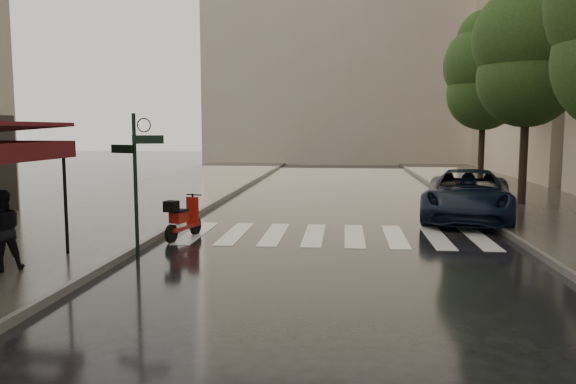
# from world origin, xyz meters

# --- Properties ---
(ground) EXTENTS (120.00, 120.00, 0.00)m
(ground) POSITION_xyz_m (0.00, 0.00, 0.00)
(ground) COLOR black
(ground) RESTS_ON ground
(sidewalk_near) EXTENTS (6.00, 60.00, 0.12)m
(sidewalk_near) POSITION_xyz_m (-4.50, 12.00, 0.06)
(sidewalk_near) COLOR #38332D
(sidewalk_near) RESTS_ON ground
(sidewalk_far) EXTENTS (5.50, 60.00, 0.12)m
(sidewalk_far) POSITION_xyz_m (10.25, 12.00, 0.06)
(sidewalk_far) COLOR #38332D
(sidewalk_far) RESTS_ON ground
(curb_near) EXTENTS (0.12, 60.00, 0.16)m
(curb_near) POSITION_xyz_m (-1.45, 12.00, 0.07)
(curb_near) COLOR #595651
(curb_near) RESTS_ON ground
(curb_far) EXTENTS (0.12, 60.00, 0.16)m
(curb_far) POSITION_xyz_m (7.45, 12.00, 0.07)
(curb_far) COLOR #595651
(curb_far) RESTS_ON ground
(crosswalk) EXTENTS (7.85, 3.20, 0.01)m
(crosswalk) POSITION_xyz_m (2.98, 6.00, 0.01)
(crosswalk) COLOR silver
(crosswalk) RESTS_ON ground
(signpost) EXTENTS (1.17, 0.29, 3.10)m
(signpost) POSITION_xyz_m (-1.19, 3.00, 1.83)
(signpost) COLOR black
(signpost) RESTS_ON ground
(backdrop_building) EXTENTS (22.00, 6.00, 20.00)m
(backdrop_building) POSITION_xyz_m (3.00, 38.00, 10.00)
(backdrop_building) COLOR tan
(backdrop_building) RESTS_ON ground
(tree_mid) EXTENTS (3.80, 3.80, 8.34)m
(tree_mid) POSITION_xyz_m (9.50, 12.00, 5.59)
(tree_mid) COLOR black
(tree_mid) RESTS_ON sidewalk_far
(tree_far) EXTENTS (3.80, 3.80, 8.16)m
(tree_far) POSITION_xyz_m (9.70, 19.00, 5.46)
(tree_far) COLOR black
(tree_far) RESTS_ON sidewalk_far
(pedestrian_terrace) EXTENTS (0.94, 0.92, 1.53)m
(pedestrian_terrace) POSITION_xyz_m (-3.14, 1.24, 0.88)
(pedestrian_terrace) COLOR black
(pedestrian_terrace) RESTS_ON sidewalk_near
(scooter) EXTENTS (0.68, 1.61, 1.08)m
(scooter) POSITION_xyz_m (-0.83, 5.15, 0.50)
(scooter) COLOR black
(scooter) RESTS_ON ground
(parked_car) EXTENTS (3.65, 5.91, 1.53)m
(parked_car) POSITION_xyz_m (7.00, 9.04, 0.76)
(parked_car) COLOR black
(parked_car) RESTS_ON ground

